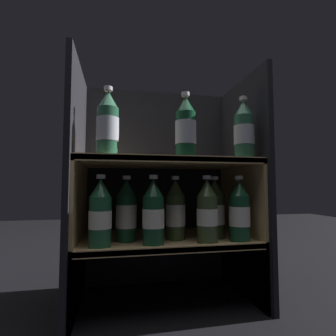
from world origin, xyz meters
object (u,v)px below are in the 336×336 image
Objects in this scene: bottle_upper_front_2 at (244,131)px; bottle_lower_front_3 at (239,212)px; bottle_upper_front_1 at (186,129)px; bottle_lower_back_1 at (175,211)px; bottle_lower_front_0 at (100,214)px; bottle_lower_front_2 at (207,212)px; bottle_lower_back_0 at (126,212)px; bottle_lower_back_2 at (215,210)px; bottle_upper_front_0 at (108,125)px; bottle_lower_front_1 at (153,213)px.

bottle_upper_front_2 is 1.00× the size of bottle_lower_front_3.
bottle_lower_back_1 is at bearing 103.03° from bottle_upper_front_1.
bottle_lower_front_0 is (-0.53, 0.00, -0.31)m from bottle_upper_front_2.
bottle_lower_front_2 and bottle_lower_front_3 have the same top height.
bottle_upper_front_2 is at bearing -18.60° from bottle_lower_back_1.
bottle_lower_back_1 is (0.28, 0.08, -0.00)m from bottle_lower_front_0.
bottle_lower_front_2 is at bearing -0.00° from bottle_upper_front_1.
bottle_upper_front_1 is 1.00× the size of bottle_lower_front_2.
bottle_upper_front_1 and bottle_upper_front_2 have the same top height.
bottle_lower_front_3 and bottle_lower_back_0 have the same top height.
bottle_upper_front_2 is at bearing 0.00° from bottle_lower_front_0.
bottle_lower_front_0 is at bearing -169.17° from bottle_lower_back_2.
bottle_upper_front_0 reaches higher than bottle_lower_back_1.
bottle_lower_front_3 and bottle_lower_back_2 have the same top height.
bottle_lower_back_0 is 1.00× the size of bottle_lower_back_2.
bottle_lower_front_2 is (0.20, 0.00, 0.00)m from bottle_lower_front_1.
bottle_lower_front_3 is at bearing 0.00° from bottle_lower_front_2.
bottle_lower_front_0 is 0.38m from bottle_lower_front_2.
bottle_lower_back_0 is 0.35m from bottle_lower_back_2.
bottle_lower_front_2 is 0.13m from bottle_lower_back_1.
bottle_upper_front_2 is 1.00× the size of bottle_lower_back_1.
bottle_upper_front_2 is 1.00× the size of bottle_lower_back_0.
bottle_lower_back_1 and bottle_lower_back_2 have the same top height.
bottle_upper_front_0 is 1.00× the size of bottle_upper_front_1.
bottle_lower_front_3 is at bearing 0.00° from bottle_lower_front_0.
bottle_upper_front_1 is 0.32m from bottle_lower_back_1.
bottle_lower_back_1 is at bearing 161.40° from bottle_upper_front_2.
bottle_lower_front_3 is at bearing 0.00° from bottle_lower_front_1.
bottle_upper_front_2 is at bearing 0.00° from bottle_upper_front_0.
bottle_upper_front_1 is 0.38m from bottle_lower_back_0.
bottle_upper_front_1 is at bearing -22.04° from bottle_lower_back_0.
bottle_upper_front_2 reaches higher than bottle_lower_back_2.
bottle_upper_front_2 is at bearing -43.68° from bottle_lower_back_2.
bottle_upper_front_2 is 1.00× the size of bottle_lower_front_0.
bottle_upper_front_2 is at bearing -10.86° from bottle_lower_back_0.
bottle_upper_front_1 is at bearing 0.00° from bottle_upper_front_0.
bottle_lower_front_2 is at bearing -0.00° from bottle_upper_front_0.
bottle_upper_front_0 is 1.00× the size of bottle_lower_front_2.
bottle_upper_front_1 is (0.28, 0.00, -0.00)m from bottle_upper_front_0.
bottle_upper_front_0 is 0.58m from bottle_lower_front_3.
bottle_lower_front_3 is 0.11m from bottle_lower_back_2.
bottle_upper_front_1 reaches higher than bottle_lower_front_3.
bottle_lower_front_3 is 1.00× the size of bottle_lower_back_2.
bottle_lower_front_2 is (0.36, -0.00, -0.31)m from bottle_upper_front_0.
bottle_lower_front_2 is 0.13m from bottle_lower_front_3.
bottle_upper_front_2 is 1.00× the size of bottle_lower_back_2.
bottle_lower_front_1 is at bearing -0.00° from bottle_lower_front_0.
bottle_lower_front_1 and bottle_lower_back_2 have the same top height.
bottle_lower_front_3 is (-0.02, 0.00, -0.31)m from bottle_upper_front_2.
bottle_upper_front_1 is at bearing -149.43° from bottle_lower_back_2.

